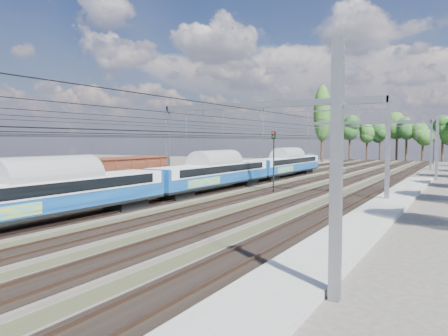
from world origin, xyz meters
The scene contains 10 objects.
track_bed centered at (0.00, 45.00, 0.10)m, with size 21.00×130.00×0.34m.
platform centered at (12.00, 20.00, 0.15)m, with size 3.00×70.00×0.30m, color gray.
catenary centered at (0.33, 52.69, 6.40)m, with size 25.65×130.00×9.00m.
tree_belt centered at (7.37, 92.32, 8.07)m, with size 40.50×99.74×11.31m.
poplar centered at (-14.50, 98.00, 11.89)m, with size 4.40×4.40×19.04m.
emu_train centered at (-4.50, 28.08, 2.42)m, with size 2.81×59.58×4.12m.
freight_boxcar centered at (-9.00, 17.72, 2.20)m, with size 2.90×13.99×3.61m.
worker centered at (4.87, 75.33, 0.94)m, with size 0.68×0.45×1.88m, color black.
signal_near centered at (0.86, 30.60, 3.88)m, with size 0.44×0.41×6.13m.
signal_far centered at (10.97, 93.99, 3.56)m, with size 0.35×0.32×5.63m.
Camera 1 is at (17.48, -8.91, 5.21)m, focal length 35.00 mm.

